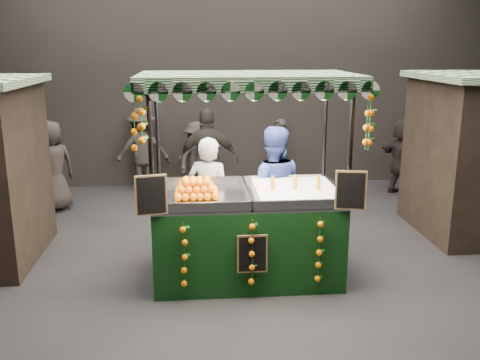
{
  "coord_description": "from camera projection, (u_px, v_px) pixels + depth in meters",
  "views": [
    {
      "loc": [
        -0.71,
        -6.55,
        3.04
      ],
      "look_at": [
        -0.09,
        0.53,
        1.22
      ],
      "focal_mm": 39.81,
      "sensor_mm": 36.0,
      "label": 1
    }
  ],
  "objects": [
    {
      "name": "ground",
      "position": [
        250.0,
        277.0,
        7.14
      ],
      "size": [
        12.0,
        12.0,
        0.0
      ],
      "primitive_type": "plane",
      "color": "black",
      "rests_on": "ground"
    },
    {
      "name": "market_hall",
      "position": [
        251.0,
        14.0,
        6.3
      ],
      "size": [
        12.1,
        10.1,
        5.05
      ],
      "color": "black",
      "rests_on": "ground"
    },
    {
      "name": "juice_stall",
      "position": [
        248.0,
        218.0,
        6.95
      ],
      "size": [
        2.78,
        1.63,
        2.69
      ],
      "color": "black",
      "rests_on": "ground"
    },
    {
      "name": "vendor_grey",
      "position": [
        209.0,
        198.0,
        7.68
      ],
      "size": [
        0.76,
        0.63,
        1.78
      ],
      "rotation": [
        0.0,
        0.0,
        2.78
      ],
      "color": "slate",
      "rests_on": "ground"
    },
    {
      "name": "vendor_blue",
      "position": [
        272.0,
        191.0,
        7.8
      ],
      "size": [
        1.01,
        0.83,
        1.91
      ],
      "rotation": [
        0.0,
        0.0,
        3.02
      ],
      "color": "navy",
      "rests_on": "ground"
    },
    {
      "name": "shopper_0",
      "position": [
        11.0,
        164.0,
        9.55
      ],
      "size": [
        0.75,
        0.55,
        1.91
      ],
      "rotation": [
        0.0,
        0.0,
        -0.14
      ],
      "color": "#2D2824",
      "rests_on": "ground"
    },
    {
      "name": "shopper_1",
      "position": [
        430.0,
        173.0,
        9.62
      ],
      "size": [
        0.92,
        0.83,
        1.56
      ],
      "rotation": [
        0.0,
        0.0,
        -0.38
      ],
      "color": "#2E2625",
      "rests_on": "ground"
    },
    {
      "name": "shopper_2",
      "position": [
        208.0,
        160.0,
        9.78
      ],
      "size": [
        1.13,
        0.48,
        1.93
      ],
      "rotation": [
        0.0,
        0.0,
        3.15
      ],
      "color": "black",
      "rests_on": "ground"
    },
    {
      "name": "shopper_3",
      "position": [
        197.0,
        158.0,
        11.03
      ],
      "size": [
        1.06,
        1.09,
        1.5
      ],
      "rotation": [
        0.0,
        0.0,
        0.83
      ],
      "color": "#2B2423",
      "rests_on": "ground"
    },
    {
      "name": "shopper_4",
      "position": [
        52.0,
        166.0,
        9.84
      ],
      "size": [
        0.99,
        0.92,
        1.7
      ],
      "rotation": [
        0.0,
        0.0,
        3.76
      ],
      "color": "#2B2623",
      "rests_on": "ground"
    },
    {
      "name": "shopper_5",
      "position": [
        402.0,
        157.0,
        10.91
      ],
      "size": [
        0.96,
        1.55,
        1.6
      ],
      "rotation": [
        0.0,
        0.0,
        1.93
      ],
      "color": "black",
      "rests_on": "ground"
    },
    {
      "name": "shopper_6",
      "position": [
        279.0,
        155.0,
        11.24
      ],
      "size": [
        0.53,
        0.65,
        1.53
      ],
      "rotation": [
        0.0,
        0.0,
        -1.23
      ],
      "color": "#2C2624",
      "rests_on": "ground"
    },
    {
      "name": "shopper_7",
      "position": [
        143.0,
        150.0,
        11.21
      ],
      "size": [
        1.2,
        0.76,
        1.76
      ],
      "rotation": [
        0.0,
        0.0,
        -3.04
      ],
      "color": "#292421",
      "rests_on": "ground"
    }
  ]
}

